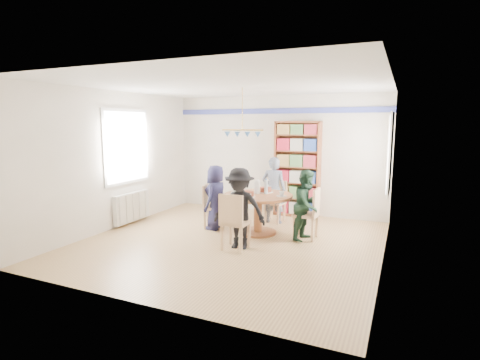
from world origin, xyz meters
The scene contains 14 objects.
ground centered at (0.00, 0.00, 0.00)m, with size 5.00×5.00×0.00m, color tan.
room_shell centered at (-0.26, 0.87, 1.65)m, with size 5.00×5.00×5.00m.
radiator centered at (-2.42, 0.30, 0.35)m, with size 0.12×1.00×0.60m.
dining_table centered at (0.24, 0.70, 0.56)m, with size 1.30×1.30×0.75m.
chair_left centered at (-0.77, 0.69, 0.48)m, with size 0.47×0.47×0.87m.
chair_right centered at (1.22, 0.74, 0.51)m, with size 0.42×0.42×0.93m.
chair_far centered at (0.27, 1.69, 0.48)m, with size 0.43×0.43×0.87m.
chair_near centered at (0.23, -0.37, 0.52)m, with size 0.42×0.42×0.95m.
person_left centered at (-0.63, 0.65, 0.63)m, with size 0.62×0.40×1.27m, color #191836.
person_right centered at (1.18, 0.69, 0.63)m, with size 0.61×0.48×1.26m, color #1B3726.
person_far centered at (0.26, 1.55, 0.70)m, with size 0.51×0.33×1.39m, color gray.
person_near centered at (0.27, -0.22, 0.67)m, with size 0.87×0.50×1.35m, color black.
bookshelf centered at (0.54, 2.34, 1.04)m, with size 1.01×0.30×2.12m.
tableware centered at (0.22, 0.72, 0.81)m, with size 1.11×1.11×0.29m.
Camera 1 is at (2.71, -5.74, 2.06)m, focal length 28.00 mm.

